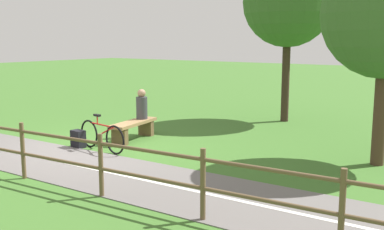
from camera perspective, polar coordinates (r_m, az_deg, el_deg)
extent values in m
plane|color=#3D6B28|center=(11.30, -12.94, -4.17)|extent=(80.00, 80.00, 0.00)
cube|color=#66605E|center=(7.94, 0.80, -9.67)|extent=(3.51, 36.06, 0.02)
cube|color=silver|center=(7.94, 0.80, -9.60)|extent=(1.28, 31.98, 0.00)
cube|color=#937047|center=(12.03, -7.37, -0.98)|extent=(1.72, 0.73, 0.08)
cube|color=brown|center=(12.59, -5.79, -1.63)|extent=(0.23, 0.43, 0.41)
cube|color=brown|center=(11.57, -9.04, -2.68)|extent=(0.23, 0.43, 0.41)
cylinder|color=#38383D|center=(12.33, -6.31, 0.89)|extent=(0.35, 0.35, 0.60)
sphere|color=#9E755B|center=(12.27, -6.35, 2.73)|extent=(0.22, 0.22, 0.22)
torus|color=black|center=(10.57, -9.63, -3.10)|extent=(0.14, 0.68, 0.68)
torus|color=black|center=(11.39, -12.76, -2.29)|extent=(0.14, 0.68, 0.68)
cylinder|color=red|center=(10.92, -11.30, -1.21)|extent=(0.15, 0.87, 0.04)
cylinder|color=red|center=(10.82, -10.80, -2.06)|extent=(0.12, 0.63, 0.32)
cylinder|color=red|center=(11.03, -11.79, -0.59)|extent=(0.03, 0.03, 0.20)
cube|color=black|center=(11.01, -11.81, -0.03)|extent=(0.11, 0.21, 0.05)
cube|color=black|center=(11.45, -14.07, -2.92)|extent=(0.26, 0.36, 0.43)
cube|color=black|center=(11.54, -13.52, -3.13)|extent=(0.06, 0.24, 0.19)
cylinder|color=brown|center=(9.17, -20.43, -4.22)|extent=(0.08, 0.08, 1.08)
cylinder|color=brown|center=(7.76, -11.34, -6.22)|extent=(0.08, 0.08, 1.08)
cylinder|color=brown|center=(6.64, 1.38, -8.73)|extent=(0.08, 0.08, 1.08)
cylinder|color=brown|center=(5.96, 18.27, -11.36)|extent=(0.08, 0.08, 1.08)
cylinder|color=brown|center=(7.05, -5.55, -4.49)|extent=(1.11, 13.69, 0.06)
cylinder|color=brown|center=(7.17, -5.49, -7.84)|extent=(1.11, 13.69, 0.06)
cylinder|color=#38281E|center=(14.86, 11.67, 5.09)|extent=(0.25, 0.25, 3.07)
sphere|color=#386028|center=(14.86, 11.96, 13.72)|extent=(2.82, 2.82, 2.82)
cylinder|color=#473323|center=(10.19, 22.56, 0.94)|extent=(0.27, 0.27, 2.46)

